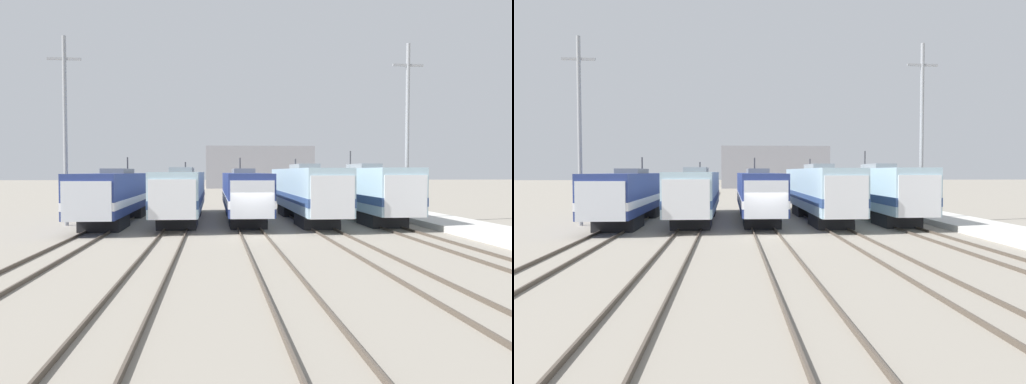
{
  "view_description": "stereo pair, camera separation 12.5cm",
  "coord_description": "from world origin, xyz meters",
  "views": [
    {
      "loc": [
        -2.25,
        -29.0,
        3.71
      ],
      "look_at": [
        0.47,
        3.1,
        2.4
      ],
      "focal_mm": 35.0,
      "sensor_mm": 36.0,
      "label": 1
    },
    {
      "loc": [
        -2.12,
        -29.01,
        3.71
      ],
      "look_at": [
        0.47,
        3.1,
        2.4
      ],
      "focal_mm": 35.0,
      "sensor_mm": 36.0,
      "label": 2
    }
  ],
  "objects": [
    {
      "name": "depot_building",
      "position": [
        8.19,
        88.6,
        4.74
      ],
      "size": [
        24.29,
        14.48,
        9.48
      ],
      "color": "gray",
      "rests_on": "ground_plane"
    },
    {
      "name": "locomotive_center",
      "position": [
        0.0,
        9.1,
        2.05
      ],
      "size": [
        2.87,
        19.26,
        4.92
      ],
      "color": "black",
      "rests_on": "ground_plane"
    },
    {
      "name": "locomotive_far_right",
      "position": [
        9.27,
        8.1,
        2.22
      ],
      "size": [
        2.91,
        17.15,
        5.46
      ],
      "color": "#232326",
      "rests_on": "ground_plane"
    },
    {
      "name": "rail_pair_center",
      "position": [
        0.0,
        0.0,
        0.07
      ],
      "size": [
        1.51,
        120.0,
        0.15
      ],
      "color": "#4C4238",
      "rests_on": "ground_plane"
    },
    {
      "name": "rail_pair_center_left",
      "position": [
        -4.64,
        0.0,
        0.07
      ],
      "size": [
        1.51,
        120.0,
        0.15
      ],
      "color": "#4C4238",
      "rests_on": "ground_plane"
    },
    {
      "name": "locomotive_center_right",
      "position": [
        4.64,
        8.07,
        2.21
      ],
      "size": [
        2.87,
        18.55,
        4.81
      ],
      "color": "#232326",
      "rests_on": "ground_plane"
    },
    {
      "name": "locomotive_center_left",
      "position": [
        -4.64,
        8.79,
        2.09
      ],
      "size": [
        3.02,
        18.94,
        4.54
      ],
      "color": "#232326",
      "rests_on": "ground_plane"
    },
    {
      "name": "rail_pair_far_right",
      "position": [
        9.27,
        0.0,
        0.07
      ],
      "size": [
        1.5,
        120.0,
        0.15
      ],
      "color": "#4C4238",
      "rests_on": "ground_plane"
    },
    {
      "name": "platform",
      "position": [
        13.79,
        0.0,
        0.2
      ],
      "size": [
        4.0,
        120.0,
        0.39
      ],
      "color": "beige",
      "rests_on": "ground_plane"
    },
    {
      "name": "catenary_tower_right",
      "position": [
        11.77,
        6.26,
        6.75
      ],
      "size": [
        2.25,
        0.28,
        12.97
      ],
      "color": "gray",
      "rests_on": "ground_plane"
    },
    {
      "name": "ground_plane",
      "position": [
        0.0,
        0.0,
        0.0
      ],
      "size": [
        400.0,
        400.0,
        0.0
      ],
      "primitive_type": "plane",
      "color": "gray"
    },
    {
      "name": "catenary_tower_left",
      "position": [
        -12.39,
        6.26,
        6.75
      ],
      "size": [
        2.25,
        0.28,
        12.97
      ],
      "color": "gray",
      "rests_on": "ground_plane"
    },
    {
      "name": "rail_pair_center_right",
      "position": [
        4.64,
        0.0,
        0.07
      ],
      "size": [
        1.51,
        120.0,
        0.15
      ],
      "color": "#4C4238",
      "rests_on": "ground_plane"
    },
    {
      "name": "rail_pair_far_left",
      "position": [
        -9.27,
        0.0,
        0.07
      ],
      "size": [
        1.5,
        120.0,
        0.15
      ],
      "color": "#4C4238",
      "rests_on": "ground_plane"
    },
    {
      "name": "locomotive_far_left",
      "position": [
        -9.27,
        7.84,
        2.04
      ],
      "size": [
        3.02,
        18.59,
        4.9
      ],
      "color": "black",
      "rests_on": "ground_plane"
    }
  ]
}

